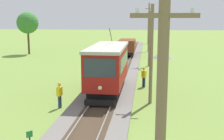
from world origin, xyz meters
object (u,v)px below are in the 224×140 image
Objects in this scene: utility_pole_distant at (148,28)px; track_worker at (60,94)px; freight_car at (127,47)px; utility_pole_far at (149,27)px; red_tram at (108,66)px; utility_pole_mid at (149,38)px; second_worker at (144,76)px; gravel_pile at (163,54)px; tree_right_near at (28,23)px; utility_pole_near_tram at (151,54)px; utility_pole_foreground at (161,132)px.

utility_pole_distant is 4.01× the size of track_worker.
utility_pole_far is (3.29, 7.42, 2.78)m from freight_car.
utility_pole_mid reaches higher than red_tram.
gravel_pile is at bearing -146.65° from second_worker.
utility_pole_distant is (-0.00, 14.83, -0.66)m from utility_pole_far.
tree_right_near is at bearing 175.78° from freight_car.
utility_pole_far reaches higher than gravel_pile.
utility_pole_near_tram is (3.29, -2.26, 1.34)m from red_tram.
utility_pole_far is 14.85m from utility_pole_distant.
utility_pole_far reaches higher than red_tram.
utility_pole_distant is at bearing 90.00° from utility_pole_near_tram.
gravel_pile is at bearing -84.80° from utility_pole_distant.
utility_pole_foreground is 13.53m from utility_pole_near_tram.
utility_pole_foreground is at bearing -63.08° from tree_right_near.
utility_pole_mid is 0.80× the size of utility_pole_far.
utility_pole_distant is at bearing 90.00° from utility_pole_far.
utility_pole_foreground is 3.83× the size of track_worker.
freight_car is 0.73× the size of utility_pole_distant.
red_tram is 1.64× the size of freight_car.
freight_car is 5.58m from gravel_pile.
freight_car is 25.83m from track_worker.
red_tram is 4.21m from utility_pole_near_tram.
track_worker is 0.26× the size of tree_right_near.
red_tram is 1.01× the size of utility_pole_far.
utility_pole_far is 4.75× the size of second_worker.
red_tram is at bearing 73.33° from track_worker.
utility_pole_far is at bearing 17.63° from tree_right_near.
freight_car is at bearing 169.81° from gravel_pile.
tree_right_near is (-16.28, 1.20, 3.51)m from freight_car.
red_tram is at bearing -7.75° from second_worker.
freight_car reaches higher than track_worker.
utility_pole_near_tram is at bearing -51.96° from tree_right_near.
utility_pole_foreground reaches higher than red_tram.
utility_pole_near_tram is 0.81× the size of utility_pole_far.
freight_car is 0.76× the size of utility_pole_foreground.
red_tram is 21.57m from freight_car.
track_worker is at bearing -108.83° from utility_pole_mid.
utility_pole_near_tram reaches higher than utility_pole_mid.
track_worker is at bearing 117.24° from utility_pole_foreground.
track_worker is at bearing -63.22° from tree_right_near.
tree_right_near reaches higher than utility_pole_foreground.
second_worker is at bearing -46.85° from tree_right_near.
utility_pole_near_tram is 5.34m from second_worker.
second_worker is (2.80, -19.15, -0.57)m from freight_car.
utility_pole_far is (0.00, 31.24, 0.80)m from utility_pole_near_tram.
utility_pole_near_tram reaches higher than red_tram.
tree_right_near reaches higher than red_tram.
utility_pole_foreground reaches higher than second_worker.
utility_pole_foreground is at bearing -93.33° from gravel_pile.
utility_pole_mid reaches higher than freight_car.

